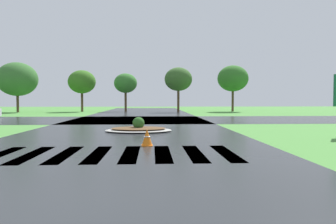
# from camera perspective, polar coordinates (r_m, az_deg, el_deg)

# --- Properties ---
(ground_plane) EXTENTS (120.00, 120.00, 0.10)m
(ground_plane) POSITION_cam_1_polar(r_m,az_deg,el_deg) (4.45, -17.38, -18.57)
(ground_plane) COLOR #478438
(asphalt_roadway) EXTENTS (9.88, 80.00, 0.01)m
(asphalt_roadway) POSITION_cam_1_polar(r_m,az_deg,el_deg) (14.15, -7.15, -3.87)
(asphalt_roadway) COLOR #232628
(asphalt_roadway) RESTS_ON ground
(asphalt_cross_road) EXTENTS (90.00, 8.89, 0.01)m
(asphalt_cross_road) POSITION_cam_1_polar(r_m,az_deg,el_deg) (23.49, -5.43, -1.39)
(asphalt_cross_road) COLOR #232628
(asphalt_cross_road) RESTS_ON ground
(crosswalk_stripes) EXTENTS (6.75, 2.88, 0.01)m
(crosswalk_stripes) POSITION_cam_1_polar(r_m,az_deg,el_deg) (9.00, -9.67, -7.46)
(crosswalk_stripes) COLOR white
(crosswalk_stripes) RESTS_ON ground
(median_island) EXTENTS (3.14, 2.25, 0.68)m
(median_island) POSITION_cam_1_polar(r_m,az_deg,el_deg) (15.04, -5.33, -3.02)
(median_island) COLOR #9E9B93
(median_island) RESTS_ON ground
(traffic_cone) EXTENTS (0.36, 0.36, 0.56)m
(traffic_cone) POSITION_cam_1_polar(r_m,az_deg,el_deg) (10.39, -3.80, -4.65)
(traffic_cone) COLOR orange
(traffic_cone) RESTS_ON ground
(background_treeline) EXTENTS (35.31, 5.61, 5.74)m
(background_treeline) POSITION_cam_1_polar(r_m,az_deg,el_deg) (38.63, -13.70, 5.58)
(background_treeline) COLOR #4C3823
(background_treeline) RESTS_ON ground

